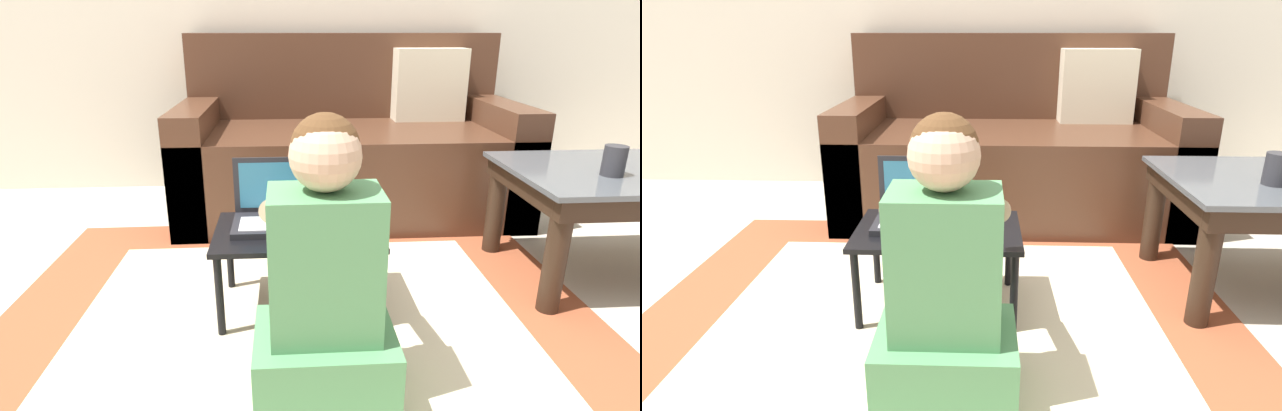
{
  "view_description": "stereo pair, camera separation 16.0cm",
  "coord_description": "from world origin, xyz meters",
  "views": [
    {
      "loc": [
        -0.18,
        -1.26,
        0.88
      ],
      "look_at": [
        -0.07,
        0.25,
        0.34
      ],
      "focal_mm": 28.0,
      "sensor_mm": 36.0,
      "label": 1
    },
    {
      "loc": [
        -0.02,
        -1.26,
        0.88
      ],
      "look_at": [
        -0.07,
        0.25,
        0.34
      ],
      "focal_mm": 28.0,
      "sensor_mm": 36.0,
      "label": 2
    }
  ],
  "objects": [
    {
      "name": "couch",
      "position": [
        0.14,
        1.21,
        0.3
      ],
      "size": [
        1.62,
        0.83,
        0.86
      ],
      "color": "#4C2D1E",
      "rests_on": "ground_plane"
    },
    {
      "name": "laptop_desk",
      "position": [
        -0.15,
        0.2,
        0.25
      ],
      "size": [
        0.52,
        0.34,
        0.28
      ],
      "color": "black",
      "rests_on": "ground_plane"
    },
    {
      "name": "laptop",
      "position": [
        -0.22,
        0.24,
        0.32
      ],
      "size": [
        0.26,
        0.2,
        0.21
      ],
      "color": "#232328",
      "rests_on": "laptop_desk"
    },
    {
      "name": "area_rug",
      "position": [
        -0.15,
        -0.01,
        0.0
      ],
      "size": [
        1.93,
        1.95,
        0.01
      ],
      "color": "#9E4C2D",
      "rests_on": "ground_plane"
    },
    {
      "name": "computer_mouse",
      "position": [
        -0.02,
        0.19,
        0.3
      ],
      "size": [
        0.06,
        0.09,
        0.03
      ],
      "color": "silver",
      "rests_on": "laptop_desk"
    },
    {
      "name": "ground_plane",
      "position": [
        0.0,
        0.0,
        0.0
      ],
      "size": [
        16.0,
        16.0,
        0.0
      ],
      "primitive_type": "plane",
      "color": "beige"
    },
    {
      "name": "person_seated",
      "position": [
        -0.09,
        -0.22,
        0.31
      ],
      "size": [
        0.34,
        0.4,
        0.71
      ],
      "color": "#518E5B",
      "rests_on": "ground_plane"
    },
    {
      "name": "cup_on_table",
      "position": [
        0.91,
        0.28,
        0.46
      ],
      "size": [
        0.07,
        0.07,
        0.1
      ],
      "color": "#2D2D33",
      "rests_on": "coffee_table"
    }
  ]
}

